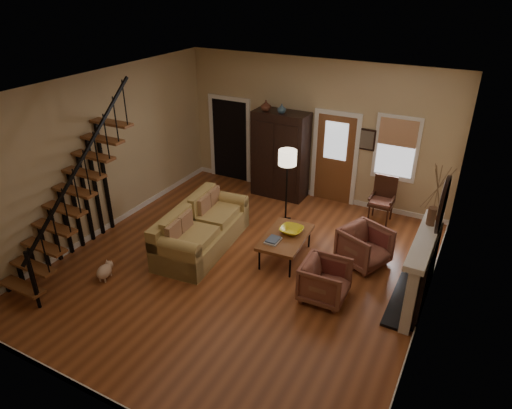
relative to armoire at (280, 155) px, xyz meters
The scene contains 15 objects.
room 1.49m from the armoire, 78.37° to the right, with size 7.00×7.33×3.30m.
staircase 4.94m from the armoire, 115.05° to the right, with size 0.94×2.80×3.20m, color brown, non-canonical shape.
fireplace 4.67m from the armoire, 34.69° to the right, with size 0.33×1.95×2.30m.
armoire is the anchor object (origin of this frame).
vase_a 1.23m from the armoire, 164.05° to the right, with size 0.24×0.24×0.25m, color #4C2619.
vase_b 1.16m from the armoire, 63.43° to the right, with size 0.20×0.20×0.21m, color #334C60.
sofa 3.01m from the armoire, 96.07° to the right, with size 1.01×2.34×0.87m, color tan, non-canonical shape.
coffee_table 2.94m from the armoire, 62.42° to the right, with size 0.75×1.29×0.49m, color brown, non-canonical shape.
bowl 2.76m from the armoire, 60.02° to the right, with size 0.44×0.44×0.11m, color yellow.
books 3.09m from the armoire, 67.04° to the right, with size 0.24×0.32×0.06m, color beige, non-canonical shape.
armchair_left 4.15m from the armoire, 53.99° to the right, with size 0.75×0.77×0.70m, color maroon.
armchair_right 3.41m from the armoire, 36.27° to the right, with size 0.79×0.82×0.74m, color maroon.
floor_lamp 1.41m from the armoire, 59.07° to the right, with size 0.39×0.39×1.68m, color black, non-canonical shape.
side_chair 2.61m from the armoire, ahead, with size 0.54×0.54×1.02m, color #391D12, non-canonical shape.
dog 4.92m from the armoire, 105.31° to the right, with size 0.23×0.39×0.29m, color beige, non-canonical shape.
Camera 1 is at (3.59, -6.17, 4.97)m, focal length 32.00 mm.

